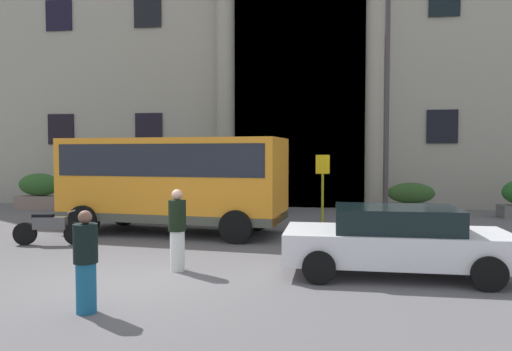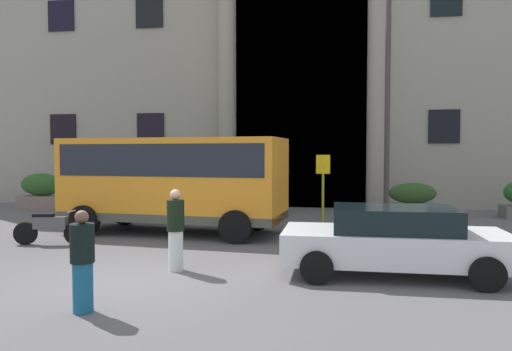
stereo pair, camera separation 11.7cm
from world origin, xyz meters
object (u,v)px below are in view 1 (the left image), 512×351
(orange_minibus, at_px, (174,177))
(parked_hatchback_near, at_px, (395,240))
(pedestrian_woman_with_bag, at_px, (86,262))
(hedge_planter_entrance_right, at_px, (251,196))
(lamppost_plaza_centre, at_px, (387,79))
(bus_stop_sign, at_px, (323,183))
(hedge_planter_east, at_px, (411,200))
(pedestrian_man_crossing, at_px, (177,230))
(hedge_planter_entrance_left, at_px, (142,198))
(hedge_planter_far_west, at_px, (40,192))
(motorcycle_far_end, at_px, (49,228))

(orange_minibus, xyz_separation_m, parked_hatchback_near, (5.85, -4.23, -0.99))
(parked_hatchback_near, relative_size, pedestrian_woman_with_bag, 2.81)
(hedge_planter_entrance_right, height_order, lamppost_plaza_centre, lamppost_plaza_centre)
(bus_stop_sign, relative_size, hedge_planter_east, 1.27)
(hedge_planter_east, xyz_separation_m, pedestrian_woman_with_bag, (-6.96, -12.26, 0.16))
(pedestrian_woman_with_bag, bearing_deg, parked_hatchback_near, 66.89)
(hedge_planter_east, xyz_separation_m, pedestrian_man_crossing, (-6.37, -9.56, 0.22))
(bus_stop_sign, xyz_separation_m, hedge_planter_entrance_right, (-2.87, 3.87, -0.81))
(hedge_planter_entrance_right, distance_m, hedge_planter_east, 6.27)
(hedge_planter_entrance_left, bearing_deg, orange_minibus, -58.83)
(hedge_planter_entrance_left, height_order, pedestrian_man_crossing, pedestrian_man_crossing)
(bus_stop_sign, height_order, pedestrian_man_crossing, bus_stop_sign)
(hedge_planter_entrance_left, distance_m, pedestrian_man_crossing, 10.06)
(hedge_planter_east, distance_m, lamppost_plaza_centre, 5.06)
(hedge_planter_far_west, distance_m, lamppost_plaza_centre, 14.93)
(hedge_planter_entrance_right, xyz_separation_m, pedestrian_woman_with_bag, (-0.70, -12.51, 0.11))
(hedge_planter_entrance_right, distance_m, pedestrian_man_crossing, 9.81)
(orange_minibus, bearing_deg, parked_hatchback_near, -29.05)
(orange_minibus, height_order, bus_stop_sign, orange_minibus)
(bus_stop_sign, xyz_separation_m, parked_hatchback_near, (1.40, -5.69, -0.77))
(pedestrian_woman_with_bag, xyz_separation_m, lamppost_plaza_centre, (5.69, 9.87, 4.11))
(bus_stop_sign, bearing_deg, lamppost_plaza_centre, 30.19)
(parked_hatchback_near, height_order, pedestrian_woman_with_bag, pedestrian_woman_with_bag)
(pedestrian_man_crossing, bearing_deg, orange_minibus, 92.75)
(hedge_planter_far_west, xyz_separation_m, hedge_planter_entrance_right, (9.14, 0.19, -0.09))
(hedge_planter_east, distance_m, parked_hatchback_near, 9.53)
(orange_minibus, bearing_deg, bus_stop_sign, 25.03)
(pedestrian_man_crossing, relative_size, pedestrian_woman_with_bag, 1.08)
(bus_stop_sign, height_order, pedestrian_woman_with_bag, bus_stop_sign)
(bus_stop_sign, relative_size, hedge_planter_far_west, 1.20)
(hedge_planter_east, bearing_deg, hedge_planter_entrance_right, 177.69)
(hedge_planter_entrance_left, bearing_deg, parked_hatchback_near, -45.70)
(orange_minibus, bearing_deg, hedge_planter_far_west, 152.65)
(hedge_planter_entrance_right, xyz_separation_m, motorcycle_far_end, (-4.28, -7.58, -0.21))
(hedge_planter_east, bearing_deg, pedestrian_woman_with_bag, -119.59)
(pedestrian_woman_with_bag, bearing_deg, pedestrian_man_crossing, 113.82)
(orange_minibus, distance_m, pedestrian_man_crossing, 4.79)
(hedge_planter_entrance_left, distance_m, pedestrian_woman_with_bag, 12.38)
(bus_stop_sign, distance_m, hedge_planter_entrance_left, 7.96)
(hedge_planter_far_west, height_order, hedge_planter_entrance_left, hedge_planter_far_west)
(pedestrian_man_crossing, bearing_deg, lamppost_plaza_centre, 39.12)
(hedge_planter_east, height_order, hedge_planter_entrance_left, hedge_planter_east)
(hedge_planter_far_west, relative_size, hedge_planter_entrance_left, 1.03)
(hedge_planter_entrance_left, bearing_deg, pedestrian_woman_with_bag, -72.68)
(hedge_planter_entrance_right, relative_size, parked_hatchback_near, 0.44)
(hedge_planter_far_west, height_order, lamppost_plaza_centre, lamppost_plaza_centre)
(parked_hatchback_near, relative_size, pedestrian_man_crossing, 2.61)
(bus_stop_sign, bearing_deg, hedge_planter_east, 46.82)
(orange_minibus, distance_m, parked_hatchback_near, 7.29)
(hedge_planter_entrance_left, bearing_deg, hedge_planter_far_west, 173.92)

